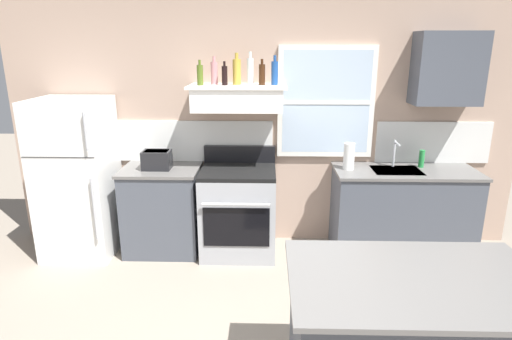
# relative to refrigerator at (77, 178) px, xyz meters

# --- Properties ---
(back_wall) EXTENTS (5.40, 0.11, 2.70)m
(back_wall) POSITION_rel_refrigerator_xyz_m (1.93, 0.39, 0.54)
(back_wall) COLOR tan
(back_wall) RESTS_ON ground_plane
(refrigerator) EXTENTS (0.70, 0.72, 1.62)m
(refrigerator) POSITION_rel_refrigerator_xyz_m (0.00, 0.00, 0.00)
(refrigerator) COLOR white
(refrigerator) RESTS_ON ground_plane
(counter_left_of_stove) EXTENTS (0.79, 0.63, 0.91)m
(counter_left_of_stove) POSITION_rel_refrigerator_xyz_m (0.85, 0.06, -0.35)
(counter_left_of_stove) COLOR #474C56
(counter_left_of_stove) RESTS_ON ground_plane
(toaster) EXTENTS (0.30, 0.20, 0.19)m
(toaster) POSITION_rel_refrigerator_xyz_m (0.83, 0.02, 0.20)
(toaster) COLOR black
(toaster) RESTS_ON counter_left_of_stove
(stove_range) EXTENTS (0.76, 0.69, 1.09)m
(stove_range) POSITION_rel_refrigerator_xyz_m (1.65, 0.02, -0.35)
(stove_range) COLOR #9EA0A5
(stove_range) RESTS_ON ground_plane
(range_hood_shelf) EXTENTS (0.96, 0.52, 0.24)m
(range_hood_shelf) POSITION_rel_refrigerator_xyz_m (1.65, 0.12, 0.81)
(range_hood_shelf) COLOR white
(bottle_olive_oil_square) EXTENTS (0.06, 0.06, 0.24)m
(bottle_olive_oil_square) POSITION_rel_refrigerator_xyz_m (1.29, 0.07, 1.04)
(bottle_olive_oil_square) COLOR #4C601E
(bottle_olive_oil_square) RESTS_ON range_hood_shelf
(bottle_rose_pink) EXTENTS (0.07, 0.07, 0.27)m
(bottle_rose_pink) POSITION_rel_refrigerator_xyz_m (1.42, 0.17, 1.05)
(bottle_rose_pink) COLOR #C67F84
(bottle_rose_pink) RESTS_ON range_hood_shelf
(bottle_balsamic_dark) EXTENTS (0.06, 0.06, 0.23)m
(bottle_balsamic_dark) POSITION_rel_refrigerator_xyz_m (1.53, 0.08, 1.03)
(bottle_balsamic_dark) COLOR black
(bottle_balsamic_dark) RESTS_ON range_hood_shelf
(bottle_champagne_gold_foil) EXTENTS (0.08, 0.08, 0.30)m
(bottle_champagne_gold_foil) POSITION_rel_refrigerator_xyz_m (1.64, 0.15, 1.06)
(bottle_champagne_gold_foil) COLOR #B29333
(bottle_champagne_gold_foil) RESTS_ON range_hood_shelf
(bottle_clear_tall) EXTENTS (0.06, 0.06, 0.32)m
(bottle_clear_tall) POSITION_rel_refrigerator_xyz_m (1.77, 0.18, 1.07)
(bottle_clear_tall) COLOR silver
(bottle_clear_tall) RESTS_ON range_hood_shelf
(bottle_brown_stout) EXTENTS (0.06, 0.06, 0.25)m
(bottle_brown_stout) POSITION_rel_refrigerator_xyz_m (1.89, 0.12, 1.04)
(bottle_brown_stout) COLOR #381E0F
(bottle_brown_stout) RESTS_ON range_hood_shelf
(bottle_blue_liqueur) EXTENTS (0.07, 0.07, 0.28)m
(bottle_blue_liqueur) POSITION_rel_refrigerator_xyz_m (2.01, 0.12, 1.05)
(bottle_blue_liqueur) COLOR #1E478C
(bottle_blue_liqueur) RESTS_ON range_hood_shelf
(counter_right_with_sink) EXTENTS (1.43, 0.63, 0.91)m
(counter_right_with_sink) POSITION_rel_refrigerator_xyz_m (3.35, 0.06, -0.35)
(counter_right_with_sink) COLOR #474C56
(counter_right_with_sink) RESTS_ON ground_plane
(sink_faucet) EXTENTS (0.03, 0.17, 0.28)m
(sink_faucet) POSITION_rel_refrigerator_xyz_m (3.25, 0.16, 0.27)
(sink_faucet) COLOR silver
(sink_faucet) RESTS_ON counter_right_with_sink
(paper_towel_roll) EXTENTS (0.11, 0.11, 0.27)m
(paper_towel_roll) POSITION_rel_refrigerator_xyz_m (2.77, 0.06, 0.23)
(paper_towel_roll) COLOR white
(paper_towel_roll) RESTS_ON counter_right_with_sink
(dish_soap_bottle) EXTENTS (0.06, 0.06, 0.18)m
(dish_soap_bottle) POSITION_rel_refrigerator_xyz_m (3.53, 0.16, 0.19)
(dish_soap_bottle) COLOR #268C3F
(dish_soap_bottle) RESTS_ON counter_right_with_sink
(upper_cabinet_right) EXTENTS (0.64, 0.32, 0.70)m
(upper_cabinet_right) POSITION_rel_refrigerator_xyz_m (3.70, 0.20, 1.09)
(upper_cabinet_right) COLOR #474C56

